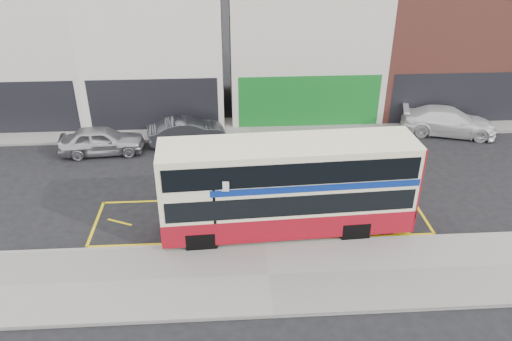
{
  "coord_description": "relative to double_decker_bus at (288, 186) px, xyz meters",
  "views": [
    {
      "loc": [
        -1.32,
        -16.23,
        12.01
      ],
      "look_at": [
        -0.19,
        2.0,
        2.08
      ],
      "focal_mm": 35.0,
      "sensor_mm": 36.0,
      "label": 1
    }
  ],
  "objects": [
    {
      "name": "pavement",
      "position": [
        -1.01,
        -2.9,
        -2.01
      ],
      "size": [
        40.0,
        4.0,
        0.15
      ],
      "primitive_type": "cube",
      "color": "gray",
      "rests_on": "ground"
    },
    {
      "name": "bus_stop_post",
      "position": [
        -2.83,
        -1.23,
        -0.09
      ],
      "size": [
        0.76,
        0.17,
        3.08
      ],
      "rotation": [
        0.0,
        0.0,
        -0.1
      ],
      "color": "black",
      "rests_on": "pavement"
    },
    {
      "name": "double_decker_bus",
      "position": [
        0.0,
        0.0,
        0.0
      ],
      "size": [
        10.05,
        2.78,
        3.97
      ],
      "rotation": [
        0.0,
        0.0,
        0.05
      ],
      "color": "#FFF3C2",
      "rests_on": "ground"
    },
    {
      "name": "far_pavement",
      "position": [
        -1.01,
        10.4,
        -2.01
      ],
      "size": [
        50.0,
        3.0,
        0.15
      ],
      "primitive_type": "cube",
      "color": "gray",
      "rests_on": "ground"
    },
    {
      "name": "car_silver",
      "position": [
        -9.04,
        7.72,
        -1.34
      ],
      "size": [
        4.51,
        2.08,
        1.5
      ],
      "primitive_type": "imported",
      "rotation": [
        0.0,
        0.0,
        1.64
      ],
      "color": "#B2B2B7",
      "rests_on": "ground"
    },
    {
      "name": "terrace_green_shop",
      "position": [
        2.49,
        14.39,
        2.98
      ],
      "size": [
        9.0,
        8.01,
        11.3
      ],
      "color": "silver",
      "rests_on": "ground"
    },
    {
      "name": "kerb",
      "position": [
        -1.01,
        -0.98,
        -2.01
      ],
      "size": [
        40.0,
        0.15,
        0.15
      ],
      "primitive_type": "cube",
      "color": "gray",
      "rests_on": "ground"
    },
    {
      "name": "street_tree_right",
      "position": [
        4.04,
        11.43,
        1.4
      ],
      "size": [
        2.37,
        2.37,
        5.12
      ],
      "color": "black",
      "rests_on": "ground"
    },
    {
      "name": "car_white",
      "position": [
        10.44,
        9.07,
        -1.32
      ],
      "size": [
        5.68,
        3.5,
        1.54
      ],
      "primitive_type": "imported",
      "rotation": [
        0.0,
        0.0,
        1.3
      ],
      "color": "white",
      "rests_on": "ground"
    },
    {
      "name": "terrace_far_left",
      "position": [
        -14.51,
        14.39,
        2.73
      ],
      "size": [
        8.0,
        8.01,
        10.8
      ],
      "color": "silver",
      "rests_on": "ground"
    },
    {
      "name": "road_markings",
      "position": [
        -1.01,
        1.0,
        -2.08
      ],
      "size": [
        14.0,
        3.4,
        0.01
      ],
      "primitive_type": null,
      "color": "yellow",
      "rests_on": "ground"
    },
    {
      "name": "car_grey",
      "position": [
        -4.61,
        8.77,
        -1.39
      ],
      "size": [
        4.47,
        2.39,
        1.4
      ],
      "primitive_type": "imported",
      "rotation": [
        0.0,
        0.0,
        1.79
      ],
      "color": "#414449",
      "rests_on": "ground"
    },
    {
      "name": "terrace_left",
      "position": [
        -6.51,
        14.39,
        3.23
      ],
      "size": [
        8.0,
        8.01,
        11.8
      ],
      "color": "white",
      "rests_on": "ground"
    },
    {
      "name": "ground",
      "position": [
        -1.01,
        -0.6,
        -2.09
      ],
      "size": [
        120.0,
        120.0,
        0.0
      ],
      "primitive_type": "plane",
      "color": "black",
      "rests_on": "ground"
    },
    {
      "name": "terrace_right",
      "position": [
        11.49,
        14.38,
        2.48
      ],
      "size": [
        9.0,
        8.01,
        10.3
      ],
      "color": "#94473B",
      "rests_on": "ground"
    }
  ]
}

